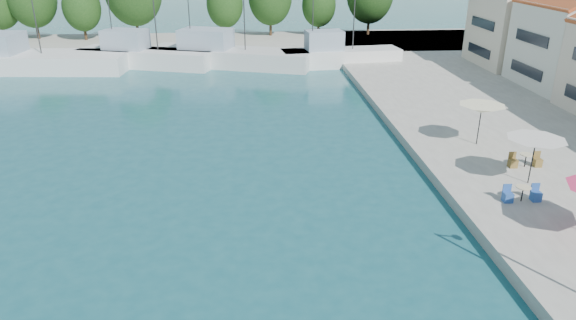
{
  "coord_description": "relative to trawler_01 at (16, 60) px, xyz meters",
  "views": [
    {
      "loc": [
        -3.7,
        0.06,
        11.89
      ],
      "look_at": [
        -1.76,
        26.0,
        1.05
      ],
      "focal_mm": 32.0,
      "sensor_mm": 36.0,
      "label": 1
    }
  ],
  "objects": [
    {
      "name": "cafe_table_02",
      "position": [
        36.81,
        -33.6,
        -0.18
      ],
      "size": [
        1.82,
        0.7,
        0.76
      ],
      "color": "black",
      "rests_on": "quay_right"
    },
    {
      "name": "cafe_table_03",
      "position": [
        39.05,
        -29.59,
        -0.18
      ],
      "size": [
        1.82,
        0.7,
        0.76
      ],
      "color": "black",
      "rests_on": "quay_right"
    },
    {
      "name": "umbrella_cream",
      "position": [
        37.86,
        -25.93,
        1.8
      ],
      "size": [
        2.78,
        2.78,
        2.52
      ],
      "color": "black",
      "rests_on": "quay_right"
    },
    {
      "name": "trawler_03",
      "position": [
        21.47,
        0.79,
        0.0
      ],
      "size": [
        18.13,
        9.84,
        10.2
      ],
      "rotation": [
        0.0,
        0.0,
        -0.32
      ],
      "color": "silver",
      "rests_on": "ground"
    },
    {
      "name": "quay_far",
      "position": [
        19.71,
        12.28,
        -0.77
      ],
      "size": [
        90.0,
        16.0,
        0.6
      ],
      "primitive_type": "cube",
      "color": "#99968B",
      "rests_on": "ground"
    },
    {
      "name": "tree_07",
      "position": [
        33.59,
        17.08,
        3.47
      ],
      "size": [
        4.61,
        4.61,
        6.82
      ],
      "color": "#3F2B19",
      "rests_on": "quay_far"
    },
    {
      "name": "trawler_02",
      "position": [
        12.62,
        1.14,
        0.0
      ],
      "size": [
        15.03,
        7.86,
        10.2
      ],
      "rotation": [
        0.0,
        0.0,
        -0.3
      ],
      "color": "silver",
      "rests_on": "ground"
    },
    {
      "name": "trawler_04",
      "position": [
        33.44,
        -0.39,
        0.0
      ],
      "size": [
        12.92,
        4.66,
        10.2
      ],
      "rotation": [
        0.0,
        0.0,
        0.11
      ],
      "color": "silver",
      "rests_on": "ground"
    },
    {
      "name": "tree_05",
      "position": [
        20.9,
        16.82,
        3.66
      ],
      "size": [
        4.84,
        4.84,
        7.16
      ],
      "color": "#3F2B19",
      "rests_on": "quay_far"
    },
    {
      "name": "umbrella_white",
      "position": [
        38.18,
        -31.63,
        1.72
      ],
      "size": [
        2.94,
        2.94,
        2.44
      ],
      "color": "black",
      "rests_on": "quay_right"
    },
    {
      "name": "building_06",
      "position": [
        51.71,
        -3.72,
        4.43
      ],
      "size": [
        9.0,
        8.8,
        10.2
      ],
      "color": "#F2DFC1",
      "rests_on": "quay_right"
    },
    {
      "name": "tree_03",
      "position": [
        2.74,
        15.14,
        3.6
      ],
      "size": [
        4.76,
        4.76,
        7.05
      ],
      "color": "#3F2B19",
      "rests_on": "quay_far"
    },
    {
      "name": "trawler_01",
      "position": [
        0.0,
        0.0,
        0.0
      ],
      "size": [
        22.11,
        7.43,
        10.2
      ],
      "rotation": [
        0.0,
        0.0,
        -0.08
      ],
      "color": "silver",
      "rests_on": "ground"
    }
  ]
}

